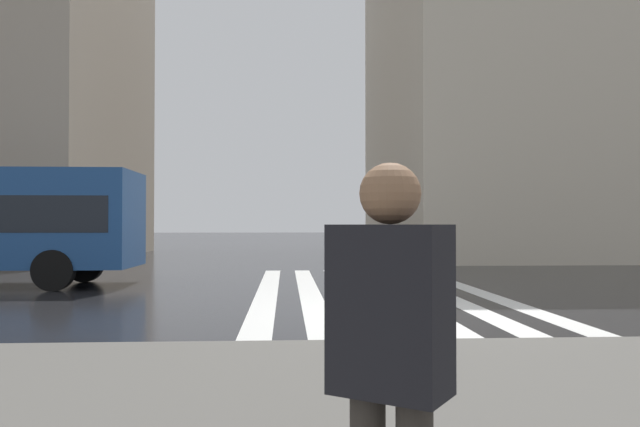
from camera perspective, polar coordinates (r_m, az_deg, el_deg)
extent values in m
plane|color=black|center=(11.08, 9.50, -9.37)|extent=(220.00, 220.00, 0.00)
cube|color=silver|center=(15.47, 14.05, -6.96)|extent=(13.00, 0.50, 0.01)
cube|color=silver|center=(15.20, 10.42, -7.07)|extent=(13.00, 0.50, 0.01)
cube|color=silver|center=(15.00, 6.68, -7.17)|extent=(13.00, 0.50, 0.01)
cube|color=silver|center=(14.86, 2.84, -7.23)|extent=(13.00, 0.50, 0.01)
cube|color=silver|center=(14.79, -1.04, -7.26)|extent=(13.00, 0.50, 0.01)
cube|color=silver|center=(14.79, -4.95, -7.26)|extent=(13.00, 0.50, 0.01)
cylinder|color=black|center=(18.26, -21.16, -4.44)|extent=(0.30, 1.00, 1.00)
cylinder|color=black|center=(16.09, -23.69, -4.90)|extent=(0.30, 1.00, 1.00)
cube|color=black|center=(2.19, 6.60, -8.91)|extent=(0.42, 0.47, 0.60)
sphere|color=#936B4C|center=(2.17, 6.58, 1.87)|extent=(0.22, 0.22, 0.22)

